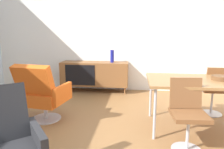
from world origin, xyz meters
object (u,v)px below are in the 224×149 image
object	(u,v)px
vase_cobalt	(112,56)
lounge_chair_red	(42,93)
dining_table	(205,83)
dining_chair_back_right	(214,89)
wooden_bowl_on_table	(221,78)
fruit_bowl	(16,87)
dining_chair_front_left	(188,112)
side_table_round	(18,102)
sideboard	(95,74)

from	to	relation	value
vase_cobalt	lounge_chair_red	world-z (taller)	vase_cobalt
dining_table	dining_chair_back_right	xyz separation A→B (m)	(0.35, 0.56, -0.23)
wooden_bowl_on_table	fruit_bowl	world-z (taller)	wooden_bowl_on_table
wooden_bowl_on_table	lounge_chair_red	world-z (taller)	lounge_chair_red
dining_table	dining_chair_front_left	bearing A→B (deg)	-122.34
dining_chair_back_right	side_table_round	world-z (taller)	dining_chair_back_right
dining_table	dining_chair_front_left	size ratio (longest dim) A/B	1.87
vase_cobalt	wooden_bowl_on_table	distance (m)	2.50
sideboard	wooden_bowl_on_table	world-z (taller)	wooden_bowl_on_table
dining_chair_front_left	wooden_bowl_on_table	bearing A→B (deg)	45.15
dining_chair_front_left	dining_table	bearing A→B (deg)	57.66
wooden_bowl_on_table	fruit_bowl	bearing A→B (deg)	-178.85
lounge_chair_red	fruit_bowl	distance (m)	0.41
side_table_round	fruit_bowl	size ratio (longest dim) A/B	2.60
dining_table	wooden_bowl_on_table	xyz separation A→B (m)	(0.22, 0.02, 0.07)
dining_table	fruit_bowl	xyz separation A→B (m)	(-2.84, -0.04, -0.14)
lounge_chair_red	fruit_bowl	xyz separation A→B (m)	(-0.40, -0.04, 0.09)
dining_table	wooden_bowl_on_table	world-z (taller)	wooden_bowl_on_table
dining_chair_front_left	fruit_bowl	distance (m)	2.54
sideboard	dining_chair_front_left	size ratio (longest dim) A/B	1.87
vase_cobalt	dining_table	bearing A→B (deg)	-49.58
wooden_bowl_on_table	lounge_chair_red	size ratio (longest dim) A/B	0.27
wooden_bowl_on_table	vase_cobalt	bearing A→B (deg)	134.58
wooden_bowl_on_table	side_table_round	size ratio (longest dim) A/B	0.50
sideboard	dining_chair_back_right	bearing A→B (deg)	-28.22
wooden_bowl_on_table	side_table_round	bearing A→B (deg)	-178.82
side_table_round	dining_chair_front_left	bearing A→B (deg)	-11.72
vase_cobalt	lounge_chair_red	size ratio (longest dim) A/B	0.31
dining_table	lounge_chair_red	xyz separation A→B (m)	(-2.44, -0.00, -0.23)
dining_chair_back_right	fruit_bowl	size ratio (longest dim) A/B	4.28
vase_cobalt	wooden_bowl_on_table	bearing A→B (deg)	-45.42
sideboard	dining_chair_back_right	xyz separation A→B (m)	(2.31, -1.24, 0.03)
vase_cobalt	side_table_round	xyz separation A→B (m)	(-1.30, -1.84, -0.54)
dining_chair_back_right	fruit_bowl	world-z (taller)	dining_chair_back_right
sideboard	dining_chair_front_left	world-z (taller)	dining_chair_front_left
dining_table	dining_chair_back_right	world-z (taller)	dining_chair_back_right
wooden_bowl_on_table	sideboard	bearing A→B (deg)	140.82
side_table_round	dining_table	bearing A→B (deg)	0.88
vase_cobalt	lounge_chair_red	bearing A→B (deg)	-116.69
lounge_chair_red	side_table_round	xyz separation A→B (m)	(-0.40, -0.04, -0.15)
wooden_bowl_on_table	dining_chair_back_right	size ratio (longest dim) A/B	0.30
vase_cobalt	lounge_chair_red	distance (m)	2.06
vase_cobalt	dining_chair_back_right	bearing A→B (deg)	-33.40
wooden_bowl_on_table	dining_chair_front_left	xyz separation A→B (m)	(-0.58, -0.58, -0.30)
dining_chair_front_left	side_table_round	bearing A→B (deg)	168.28
dining_chair_front_left	fruit_bowl	world-z (taller)	dining_chair_front_left
lounge_chair_red	dining_table	bearing A→B (deg)	0.04
vase_cobalt	dining_chair_front_left	distance (m)	2.67
dining_chair_back_right	vase_cobalt	bearing A→B (deg)	146.60
vase_cobalt	dining_table	distance (m)	2.37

